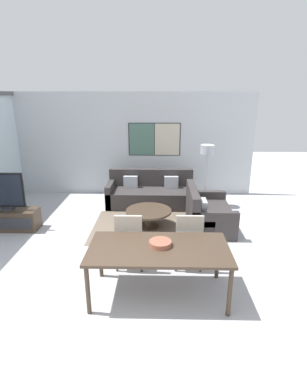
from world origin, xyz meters
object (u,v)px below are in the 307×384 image
at_px(coffee_table, 149,214).
at_px(sofa_main, 151,194).
at_px(dining_chair_centre, 189,238).
at_px(dining_chair_left, 129,238).
at_px(tv_console, 7,219).
at_px(dining_table, 159,252).
at_px(fruit_bowl, 160,243).
at_px(sofa_side, 206,215).
at_px(floor_lamp, 207,155).
at_px(television, 2,192).

bearing_deg(coffee_table, sofa_main, 90.00).
bearing_deg(dining_chair_centre, dining_chair_left, -178.70).
distance_m(tv_console, dining_chair_centre, 3.96).
distance_m(dining_table, dining_chair_left, 0.84).
relative_size(tv_console, fruit_bowl, 4.27).
bearing_deg(dining_table, dining_chair_left, 125.10).
bearing_deg(coffee_table, sofa_side, 2.28).
bearing_deg(floor_lamp, coffee_table, -136.11).
bearing_deg(dining_chair_left, fruit_bowl, -51.42).
height_order(sofa_side, fruit_bowl, sofa_side).
bearing_deg(television, tv_console, -90.00).
height_order(television, sofa_main, television).
bearing_deg(dining_table, fruit_bowl, 69.79).
bearing_deg(sofa_main, dining_chair_left, -94.69).
relative_size(dining_chair_left, fruit_bowl, 3.13).
xyz_separation_m(coffee_table, dining_chair_left, (-0.25, -1.59, 0.24)).
xyz_separation_m(television, floor_lamp, (4.37, 1.49, 0.50)).
bearing_deg(floor_lamp, television, -161.16).
bearing_deg(television, dining_chair_centre, -20.82).
bearing_deg(floor_lamp, dining_chair_left, -119.16).
relative_size(dining_table, fruit_bowl, 6.19).
distance_m(television, dining_table, 3.85).
xyz_separation_m(dining_chair_centre, floor_lamp, (0.68, 2.90, 0.80)).
distance_m(sofa_main, dining_table, 3.72).
bearing_deg(dining_chair_left, dining_chair_centre, 1.30).
relative_size(sofa_main, coffee_table, 2.26).
xyz_separation_m(sofa_side, dining_table, (-0.99, -2.31, 0.40)).
distance_m(dining_chair_left, dining_chair_centre, 0.95).
distance_m(sofa_side, coffee_table, 1.22).
height_order(tv_console, floor_lamp, floor_lamp).
height_order(tv_console, sofa_main, sofa_main).
xyz_separation_m(sofa_main, dining_table, (0.23, -3.69, 0.40)).
distance_m(coffee_table, dining_table, 2.31).
height_order(sofa_main, dining_chair_centre, dining_chair_centre).
height_order(sofa_side, dining_chair_left, dining_chair_left).
bearing_deg(tv_console, sofa_side, 2.90).
relative_size(tv_console, floor_lamp, 0.85).
distance_m(tv_console, dining_chair_left, 3.11).
height_order(coffee_table, floor_lamp, floor_lamp).
bearing_deg(dining_chair_left, dining_table, -54.90).
bearing_deg(floor_lamp, dining_chair_centre, -103.18).
bearing_deg(sofa_main, dining_chair_centre, -76.79).
xyz_separation_m(sofa_side, dining_chair_left, (-1.47, -1.64, 0.25)).
bearing_deg(tv_console, floor_lamp, 18.85).
xyz_separation_m(dining_chair_left, dining_chair_centre, (0.95, 0.02, 0.00)).
height_order(television, dining_chair_left, television).
height_order(coffee_table, dining_table, dining_table).
height_order(dining_chair_left, dining_chair_centre, same).
distance_m(television, fruit_bowl, 3.83).
relative_size(television, dining_table, 0.47).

